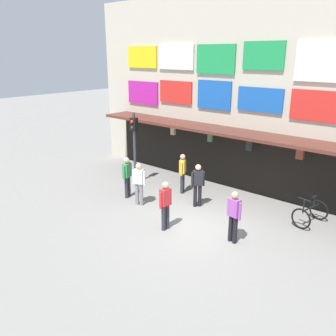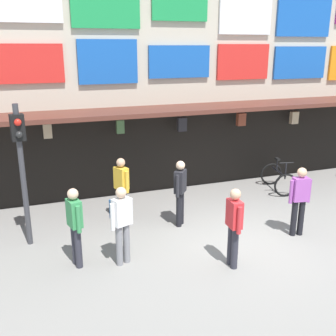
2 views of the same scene
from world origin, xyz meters
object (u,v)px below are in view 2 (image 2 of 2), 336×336
bicycle_parked (278,178)px  pedestrian_in_purple (299,198)px  pedestrian_in_red (180,189)px  pedestrian_in_green (122,186)px  pedestrian_in_yellow (234,223)px  pedestrian_in_blue (121,219)px  traffic_light_near (20,153)px  pedestrian_in_black (75,223)px

bicycle_parked → pedestrian_in_purple: bearing=-116.5°
pedestrian_in_red → pedestrian_in_green: (-1.30, 0.73, 0.00)m
pedestrian_in_yellow → pedestrian_in_green: bearing=118.6°
pedestrian_in_green → pedestrian_in_blue: (-0.49, -2.05, 0.04)m
pedestrian_in_yellow → pedestrian_in_blue: bearing=157.2°
bicycle_parked → pedestrian_in_blue: 6.21m
pedestrian_in_blue → pedestrian_in_purple: 4.21m
traffic_light_near → bicycle_parked: size_ratio=2.50×
pedestrian_in_red → pedestrian_in_green: bearing=150.8°
bicycle_parked → pedestrian_in_yellow: size_ratio=0.76×
traffic_light_near → pedestrian_in_black: bearing=-55.8°
pedestrian_in_blue → pedestrian_in_yellow: bearing=-22.8°
pedestrian_in_blue → pedestrian_in_purple: bearing=-2.0°
pedestrian_in_yellow → pedestrian_in_blue: (-2.09, 0.88, 0.04)m
traffic_light_near → pedestrian_in_blue: traffic_light_near is taller
traffic_light_near → pedestrian_in_red: traffic_light_near is taller
traffic_light_near → pedestrian_in_red: (3.59, -0.22, -1.19)m
pedestrian_in_red → pedestrian_in_purple: bearing=-31.3°
bicycle_parked → pedestrian_in_purple: 3.15m
pedestrian_in_red → pedestrian_in_green: size_ratio=1.00×
pedestrian_in_purple → bicycle_parked: bearing=63.5°
pedestrian_in_red → pedestrian_in_yellow: size_ratio=1.00×
pedestrian_in_green → pedestrian_in_purple: same height
traffic_light_near → pedestrian_in_red: size_ratio=1.90×
bicycle_parked → pedestrian_in_green: pedestrian_in_green is taller
pedestrian_in_blue → pedestrian_in_green: bearing=76.4°
pedestrian_in_red → pedestrian_in_black: 2.91m
pedestrian_in_green → pedestrian_in_blue: bearing=-103.6°
pedestrian_in_green → pedestrian_in_blue: 2.10m
bicycle_parked → pedestrian_in_purple: (-1.38, -2.77, 0.55)m
pedestrian_in_yellow → pedestrian_in_blue: size_ratio=1.00×
pedestrian_in_yellow → pedestrian_in_blue: 2.26m
pedestrian_in_red → pedestrian_in_purple: 2.82m
pedestrian_in_red → pedestrian_in_purple: same height
pedestrian_in_red → pedestrian_in_yellow: bearing=-82.5°
traffic_light_near → bicycle_parked: traffic_light_near is taller
pedestrian_in_red → pedestrian_in_black: size_ratio=1.00×
pedestrian_in_yellow → traffic_light_near: bearing=148.1°
pedestrian_in_green → pedestrian_in_yellow: bearing=-61.4°
pedestrian_in_red → pedestrian_in_blue: bearing=-143.8°
traffic_light_near → pedestrian_in_purple: (6.00, -1.69, -1.19)m
pedestrian_in_black → pedestrian_in_yellow: size_ratio=1.00×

